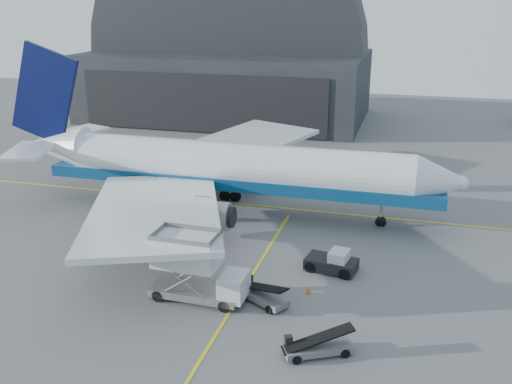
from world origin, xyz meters
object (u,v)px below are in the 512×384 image
(catering_truck, at_px, (195,268))
(airliner, at_px, (220,167))
(belt_loader_b, at_px, (260,294))
(belt_loader_a, at_px, (317,347))
(pushback_tug, at_px, (333,263))

(catering_truck, bearing_deg, airliner, 104.34)
(catering_truck, distance_m, belt_loader_b, 5.24)
(catering_truck, distance_m, belt_loader_a, 11.17)
(airliner, bearing_deg, pushback_tug, -38.95)
(airliner, xyz_separation_m, belt_loader_b, (9.07, -17.44, -4.26))
(airliner, height_order, belt_loader_a, airliner)
(pushback_tug, xyz_separation_m, belt_loader_a, (0.71, -11.98, -0.17))
(catering_truck, bearing_deg, belt_loader_b, 12.09)
(airliner, height_order, catering_truck, airliner)
(catering_truck, relative_size, belt_loader_a, 1.60)
(pushback_tug, bearing_deg, belt_loader_b, -115.33)
(catering_truck, bearing_deg, pushback_tug, 39.71)
(airliner, bearing_deg, catering_truck, -76.82)
(airliner, height_order, belt_loader_b, airliner)
(catering_truck, bearing_deg, belt_loader_a, -23.53)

